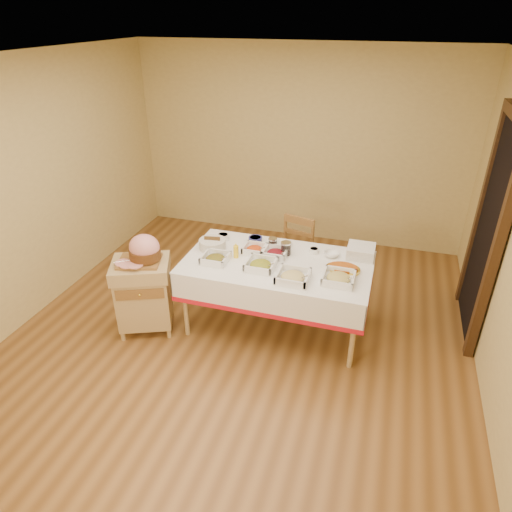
# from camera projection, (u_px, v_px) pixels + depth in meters

# --- Properties ---
(room_shell) EXTENTS (5.00, 5.00, 5.00)m
(room_shell) POSITION_uv_depth(u_px,v_px,m) (237.00, 219.00, 4.02)
(room_shell) COLOR brown
(room_shell) RESTS_ON ground
(doorway) EXTENTS (0.09, 1.10, 2.20)m
(doorway) POSITION_uv_depth(u_px,v_px,m) (490.00, 228.00, 4.29)
(doorway) COLOR black
(doorway) RESTS_ON ground
(dining_table) EXTENTS (1.82, 1.02, 0.76)m
(dining_table) POSITION_uv_depth(u_px,v_px,m) (277.00, 276.00, 4.53)
(dining_table) COLOR tan
(dining_table) RESTS_ON ground
(butcher_cart) EXTENTS (0.68, 0.64, 0.78)m
(butcher_cart) POSITION_uv_depth(u_px,v_px,m) (144.00, 292.00, 4.56)
(butcher_cart) COLOR tan
(butcher_cart) RESTS_ON ground
(dining_chair) EXTENTS (0.49, 0.47, 0.90)m
(dining_chair) POSITION_uv_depth(u_px,v_px,m) (292.00, 256.00, 5.17)
(dining_chair) COLOR brown
(dining_chair) RESTS_ON ground
(ham_on_board) EXTENTS (0.42, 0.40, 0.28)m
(ham_on_board) POSITION_uv_depth(u_px,v_px,m) (144.00, 251.00, 4.36)
(ham_on_board) COLOR brown
(ham_on_board) RESTS_ON butcher_cart
(serving_dish_a) EXTENTS (0.25, 0.25, 0.11)m
(serving_dish_a) POSITION_uv_depth(u_px,v_px,m) (215.00, 258.00, 4.43)
(serving_dish_a) COLOR white
(serving_dish_a) RESTS_ON dining_table
(serving_dish_b) EXTENTS (0.27, 0.27, 0.11)m
(serving_dish_b) POSITION_uv_depth(u_px,v_px,m) (261.00, 265.00, 4.32)
(serving_dish_b) COLOR white
(serving_dish_b) RESTS_ON dining_table
(serving_dish_c) EXTENTS (0.29, 0.29, 0.12)m
(serving_dish_c) POSITION_uv_depth(u_px,v_px,m) (293.00, 277.00, 4.13)
(serving_dish_c) COLOR white
(serving_dish_c) RESTS_ON dining_table
(serving_dish_d) EXTENTS (0.29, 0.29, 0.11)m
(serving_dish_d) POSITION_uv_depth(u_px,v_px,m) (339.00, 278.00, 4.11)
(serving_dish_d) COLOR white
(serving_dish_d) RESTS_ON dining_table
(serving_dish_e) EXTENTS (0.23, 0.22, 0.10)m
(serving_dish_e) POSITION_uv_depth(u_px,v_px,m) (254.00, 249.00, 4.61)
(serving_dish_e) COLOR white
(serving_dish_e) RESTS_ON dining_table
(serving_dish_f) EXTENTS (0.24, 0.23, 0.11)m
(serving_dish_f) POSITION_uv_depth(u_px,v_px,m) (276.00, 253.00, 4.54)
(serving_dish_f) COLOR white
(serving_dish_f) RESTS_ON dining_table
(small_bowl_left) EXTENTS (0.13, 0.13, 0.06)m
(small_bowl_left) POSITION_uv_depth(u_px,v_px,m) (223.00, 237.00, 4.86)
(small_bowl_left) COLOR white
(small_bowl_left) RESTS_ON dining_table
(small_bowl_mid) EXTENTS (0.14, 0.14, 0.06)m
(small_bowl_mid) POSITION_uv_depth(u_px,v_px,m) (255.00, 239.00, 4.80)
(small_bowl_mid) COLOR navy
(small_bowl_mid) RESTS_ON dining_table
(small_bowl_right) EXTENTS (0.10, 0.10, 0.05)m
(small_bowl_right) POSITION_uv_depth(u_px,v_px,m) (314.00, 250.00, 4.60)
(small_bowl_right) COLOR white
(small_bowl_right) RESTS_ON dining_table
(bowl_white_imported) EXTENTS (0.17, 0.17, 0.04)m
(bowl_white_imported) POSITION_uv_depth(u_px,v_px,m) (284.00, 244.00, 4.73)
(bowl_white_imported) COLOR white
(bowl_white_imported) RESTS_ON dining_table
(bowl_small_imported) EXTENTS (0.20, 0.20, 0.05)m
(bowl_small_imported) POSITION_uv_depth(u_px,v_px,m) (332.00, 254.00, 4.54)
(bowl_small_imported) COLOR white
(bowl_small_imported) RESTS_ON dining_table
(preserve_jar_left) EXTENTS (0.09, 0.09, 0.12)m
(preserve_jar_left) POSITION_uv_depth(u_px,v_px,m) (273.00, 244.00, 4.66)
(preserve_jar_left) COLOR silver
(preserve_jar_left) RESTS_ON dining_table
(preserve_jar_right) EXTENTS (0.11, 0.11, 0.13)m
(preserve_jar_right) POSITION_uv_depth(u_px,v_px,m) (286.00, 249.00, 4.55)
(preserve_jar_right) COLOR silver
(preserve_jar_right) RESTS_ON dining_table
(mustard_bottle) EXTENTS (0.05, 0.05, 0.16)m
(mustard_bottle) POSITION_uv_depth(u_px,v_px,m) (236.00, 251.00, 4.49)
(mustard_bottle) COLOR yellow
(mustard_bottle) RESTS_ON dining_table
(bread_basket) EXTENTS (0.27, 0.27, 0.12)m
(bread_basket) POSITION_uv_depth(u_px,v_px,m) (212.00, 244.00, 4.67)
(bread_basket) COLOR silver
(bread_basket) RESTS_ON dining_table
(plate_stack) EXTENTS (0.27, 0.27, 0.11)m
(plate_stack) POSITION_uv_depth(u_px,v_px,m) (361.00, 251.00, 4.52)
(plate_stack) COLOR white
(plate_stack) RESTS_ON dining_table
(brass_platter) EXTENTS (0.32, 0.23, 0.04)m
(brass_platter) POSITION_uv_depth(u_px,v_px,m) (343.00, 269.00, 4.29)
(brass_platter) COLOR gold
(brass_platter) RESTS_ON dining_table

